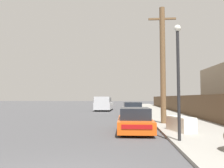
% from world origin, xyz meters
% --- Properties ---
extents(sidewalk_curb, '(4.20, 63.00, 0.12)m').
position_xyz_m(sidewalk_curb, '(5.30, 23.50, 0.06)').
color(sidewalk_curb, gray).
rests_on(sidewalk_curb, ground).
extents(discarded_fridge, '(1.20, 1.83, 0.73)m').
position_xyz_m(discarded_fridge, '(4.14, 7.29, 0.47)').
color(discarded_fridge, silver).
rests_on(discarded_fridge, sidewalk_curb).
extents(parked_sports_car_red, '(1.75, 4.25, 1.24)m').
position_xyz_m(parked_sports_car_red, '(1.89, 7.74, 0.56)').
color(parked_sports_car_red, '#E05114').
rests_on(parked_sports_car_red, ground).
extents(car_parked_mid, '(2.07, 4.43, 1.34)m').
position_xyz_m(car_parked_mid, '(1.98, 17.38, 0.63)').
color(car_parked_mid, gray).
rests_on(car_parked_mid, ground).
extents(pickup_truck, '(2.18, 5.25, 1.90)m').
position_xyz_m(pickup_truck, '(-1.66, 25.44, 0.95)').
color(pickup_truck, silver).
rests_on(pickup_truck, ground).
extents(utility_pole, '(1.80, 0.35, 7.64)m').
position_xyz_m(utility_pole, '(3.85, 10.63, 4.02)').
color(utility_pole, brown).
rests_on(utility_pole, sidewalk_curb).
extents(street_lamp, '(0.26, 0.26, 4.51)m').
position_xyz_m(street_lamp, '(3.51, 4.86, 2.75)').
color(street_lamp, '#232326').
rests_on(street_lamp, sidewalk_curb).
extents(wooden_fence, '(0.08, 46.08, 1.87)m').
position_xyz_m(wooden_fence, '(7.25, 21.11, 1.06)').
color(wooden_fence, brown).
rests_on(wooden_fence, sidewalk_curb).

